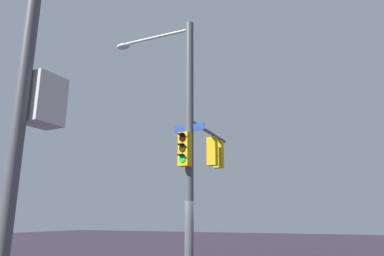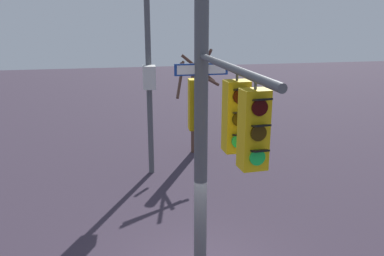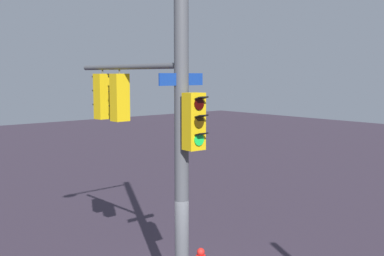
# 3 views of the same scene
# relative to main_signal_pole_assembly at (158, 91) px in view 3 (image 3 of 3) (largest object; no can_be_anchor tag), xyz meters

# --- Properties ---
(main_signal_pole_assembly) EXTENTS (4.42, 3.72, 8.87)m
(main_signal_pole_assembly) POSITION_rel_main_signal_pole_assembly_xyz_m (0.00, 0.00, 0.00)
(main_signal_pole_assembly) COLOR #4C4F54
(main_signal_pole_assembly) RESTS_ON ground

